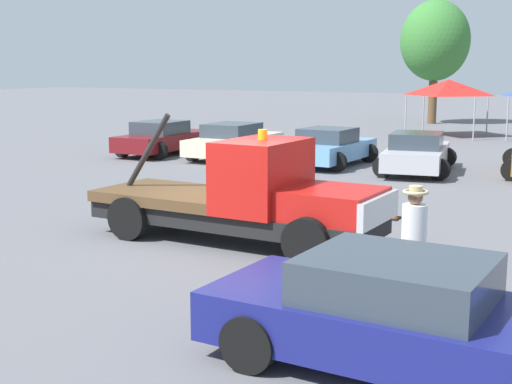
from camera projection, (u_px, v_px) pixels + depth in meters
ground_plane at (234, 241)px, 14.31m from camera, size 160.00×160.00×0.00m
tow_truck at (250, 199)px, 13.97m from camera, size 6.12×2.25×2.51m
foreground_car at (412, 318)px, 8.07m from camera, size 4.96×2.21×1.34m
person_near_truck at (414, 233)px, 10.57m from camera, size 0.39×0.39×1.74m
parked_car_maroon at (163, 138)px, 28.40m from camera, size 2.47×4.64×1.34m
parked_car_cream at (234, 141)px, 27.28m from camera, size 2.52×4.89×1.34m
parked_car_skyblue at (329, 147)px, 25.18m from camera, size 2.59×4.30×1.34m
parked_car_silver at (417, 153)px, 23.51m from camera, size 2.88×4.85×1.34m
canopy_tent_red at (449, 87)px, 35.64m from camera, size 3.39×3.39×2.83m
tree_left at (435, 41)px, 42.95m from camera, size 4.16×4.16×7.42m
traffic_cone at (391, 208)px, 16.38m from camera, size 0.40×0.40×0.55m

